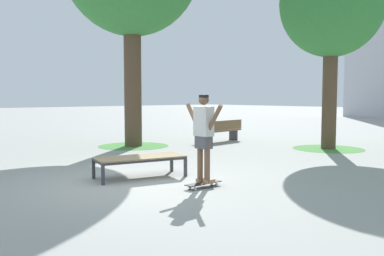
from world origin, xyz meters
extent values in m
plane|color=#999993|center=(0.00, 0.00, 0.00)|extent=(120.00, 120.00, 0.00)
cube|color=#38383D|center=(-0.64, 1.37, 0.19)|extent=(0.07, 0.07, 0.38)
cube|color=#38383D|center=(0.04, 1.21, 0.19)|extent=(0.07, 0.07, 0.38)
cube|color=#38383D|center=(-1.06, -0.42, 0.19)|extent=(0.07, 0.07, 0.38)
cube|color=#38383D|center=(-0.38, -0.59, 0.19)|extent=(0.07, 0.07, 0.38)
cylinder|color=#38383D|center=(-0.85, 0.47, 0.41)|extent=(0.48, 1.86, 0.05)
cylinder|color=#38383D|center=(-0.17, 0.31, 0.41)|extent=(0.48, 1.86, 0.05)
cylinder|color=#38383D|center=(-0.30, 1.29, 0.41)|extent=(0.75, 0.22, 0.05)
cylinder|color=#38383D|center=(-0.72, -0.50, 0.41)|extent=(0.75, 0.22, 0.05)
cube|color=#847051|center=(-0.51, 0.39, 0.45)|extent=(1.17, 2.02, 0.03)
cube|color=black|center=(1.10, 0.75, 0.08)|extent=(0.21, 0.80, 0.02)
cylinder|color=silver|center=(1.03, 1.03, 0.03)|extent=(0.03, 0.06, 0.06)
cylinder|color=silver|center=(1.18, 1.03, 0.03)|extent=(0.03, 0.06, 0.06)
cylinder|color=silver|center=(1.02, 0.47, 0.03)|extent=(0.03, 0.06, 0.06)
cylinder|color=silver|center=(1.17, 0.47, 0.03)|extent=(0.03, 0.06, 0.06)
cylinder|color=brown|center=(1.00, 0.75, 0.50)|extent=(0.11, 0.11, 0.82)
cube|color=#99704C|center=(1.00, 0.80, 0.13)|extent=(0.10, 0.24, 0.07)
cylinder|color=brown|center=(1.20, 0.75, 0.50)|extent=(0.11, 0.11, 0.82)
cube|color=#99704C|center=(1.20, 0.80, 0.13)|extent=(0.10, 0.24, 0.07)
cube|color=#4C4C51|center=(1.10, 0.75, 0.88)|extent=(0.30, 0.20, 0.24)
cube|color=silver|center=(1.10, 0.75, 1.28)|extent=(0.36, 0.23, 0.56)
cylinder|color=brown|center=(0.80, 0.76, 1.35)|extent=(0.40, 0.09, 0.52)
cylinder|color=brown|center=(1.40, 0.75, 1.35)|extent=(0.40, 0.09, 0.52)
sphere|color=brown|center=(1.10, 0.75, 1.69)|extent=(0.20, 0.20, 0.20)
cylinder|color=black|center=(1.10, 0.75, 1.76)|extent=(0.19, 0.19, 0.05)
cylinder|color=brown|center=(-5.39, 3.46, 2.16)|extent=(0.61, 0.61, 4.33)
cylinder|color=#47893D|center=(-5.39, 3.46, 0.00)|extent=(2.48, 2.48, 0.01)
cylinder|color=brown|center=(-0.39, 7.92, 1.69)|extent=(0.47, 0.47, 3.39)
ellipsoid|color=#337A38|center=(-0.39, 7.92, 4.82)|extent=(3.38, 3.38, 3.55)
cylinder|color=#47893D|center=(-0.39, 7.92, 0.00)|extent=(2.33, 2.33, 0.01)
cube|color=brown|center=(-4.33, 6.67, 0.43)|extent=(0.68, 2.43, 0.06)
cube|color=brown|center=(-4.13, 6.69, 0.65)|extent=(0.28, 2.39, 0.36)
cube|color=#424247|center=(-4.24, 5.71, 0.20)|extent=(0.38, 0.12, 0.40)
cube|color=#424247|center=(-4.43, 7.62, 0.20)|extent=(0.38, 0.12, 0.40)
camera|label=1|loc=(6.78, -4.60, 1.75)|focal=38.43mm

